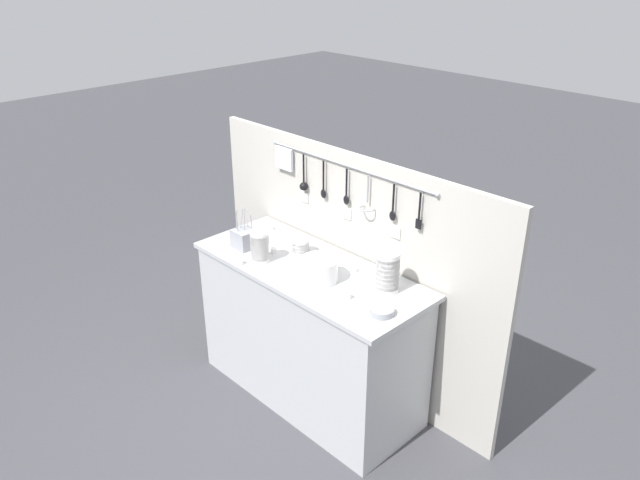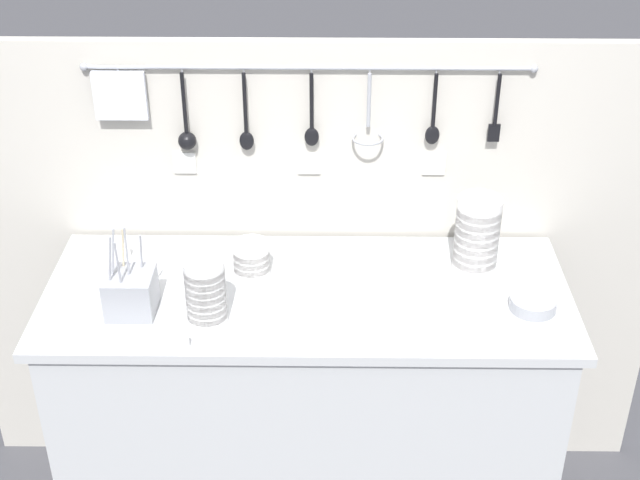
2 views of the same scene
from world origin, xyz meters
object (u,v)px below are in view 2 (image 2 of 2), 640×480
Objects in this scene: bowl_stack_nested_right at (252,259)px; cutlery_caddy at (131,292)px; bowl_stack_short_front at (206,292)px; plate_stack at (359,284)px; cup_edge_near at (124,251)px; cup_centre at (216,262)px; bowl_stack_tall_left at (477,235)px; cup_front_right at (182,342)px; cup_mid_row at (451,305)px; cup_beside_plates at (204,291)px; steel_mixing_bowl at (533,303)px; cup_back_left at (382,258)px.

bowl_stack_nested_right is 0.38m from cutlery_caddy.
bowl_stack_short_front is 0.44m from plate_stack.
cup_centre is at bearing -10.78° from cup_edge_near.
bowl_stack_tall_left is at bearing -3.37° from cup_edge_near.
cup_front_right is 0.76m from cup_mid_row.
bowl_stack_short_front is at bearing -13.57° from cutlery_caddy.
bowl_stack_short_front is 0.15m from cup_front_right.
bowl_stack_tall_left is at bearing 66.46° from cup_mid_row.
steel_mixing_bowl is at bearing -3.27° from cup_beside_plates.
bowl_stack_nested_right is at bearing -21.93° from cup_centre.
bowl_stack_tall_left reaches higher than bowl_stack_nested_right.
cup_back_left is at bearing 19.73° from cutlery_caddy.
cup_back_left is at bearing 31.94° from bowl_stack_short_front.
cup_front_right is at bearing -168.99° from steel_mixing_bowl.
bowl_stack_nested_right is 2.88× the size of cup_mid_row.
plate_stack is at bearing -4.83° from cup_beside_plates.
plate_stack is 0.52m from cup_front_right.
cup_beside_plates is at bearing -139.65° from bowl_stack_nested_right.
cup_front_right is (-0.05, -0.40, 0.00)m from cup_centre.
bowl_stack_nested_right is at bearing 30.08° from cutlery_caddy.
bowl_stack_short_front is at bearing -48.64° from cup_edge_near.
bowl_stack_tall_left is 0.30m from cup_back_left.
cup_mid_row is at bearing 5.29° from bowl_stack_short_front.
cup_mid_row is at bearing -5.31° from cup_beside_plates.
cup_edge_near is (-0.41, 0.10, -0.04)m from bowl_stack_nested_right.
cup_centre is at bearing 167.12° from steel_mixing_bowl.
cup_beside_plates is at bearing -96.91° from cup_centre.
cup_front_right is at bearing -142.48° from cup_back_left.
bowl_stack_tall_left reaches higher than bowl_stack_short_front.
steel_mixing_bowl is 0.50× the size of cutlery_caddy.
bowl_stack_nested_right is 0.42m from cup_edge_near.
cutlery_caddy is at bearing 134.78° from cup_front_right.
cup_back_left is 0.80m from cup_edge_near.
cup_back_left is 1.00× the size of cup_front_right.
bowl_stack_tall_left is 0.92× the size of cutlery_caddy.
cutlery_caddy is (-0.65, -0.04, -0.01)m from plate_stack.
cutlery_caddy reaches higher than plate_stack.
cutlery_caddy is 6.82× the size of cup_mid_row.
steel_mixing_bowl is 3.43× the size of cup_edge_near.
cup_beside_plates and cup_edge_near have the same top height.
bowl_stack_nested_right is 2.88× the size of cup_centre.
plate_stack is 5.75× the size of cup_centre.
bowl_stack_tall_left reaches higher than cup_edge_near.
cup_back_left is at bearing 19.05° from cup_beside_plates.
bowl_stack_short_front is 0.90× the size of plate_stack.
cutlery_caddy reaches higher than cup_beside_plates.
cutlery_caddy is 0.91m from cup_mid_row.
cup_centre is at bearing 47.77° from cutlery_caddy.
cup_front_right is at bearing -96.40° from cup_beside_plates.
cutlery_caddy reaches higher than cup_back_left.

